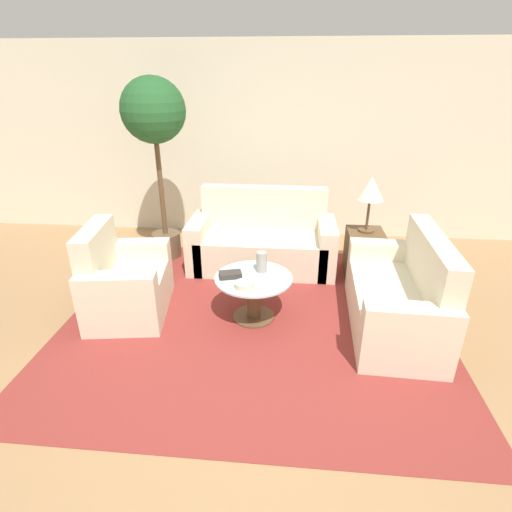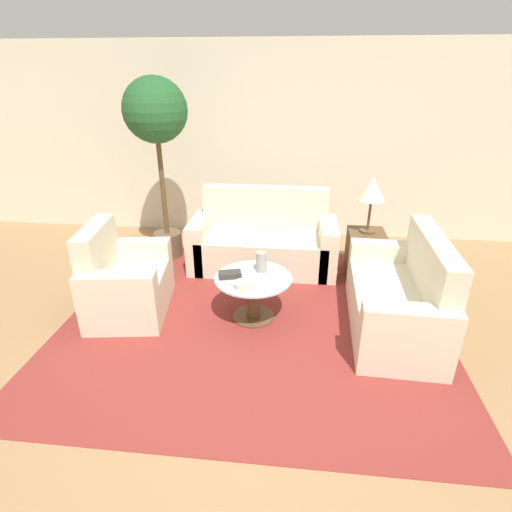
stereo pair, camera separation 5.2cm
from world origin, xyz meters
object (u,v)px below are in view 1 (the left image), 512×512
object	(u,v)px
vase	(262,262)
bowl	(244,285)
potted_plant	(155,125)
armchair	(123,285)
coffee_table	(254,292)
sofa_main	(262,242)
book_stack	(230,275)
table_lamp	(371,190)
loveseat	(401,299)

from	to	relation	value
vase	bowl	distance (m)	0.37
potted_plant	bowl	xyz separation A→B (m)	(1.21, -1.55, -1.18)
armchair	coffee_table	size ratio (longest dim) A/B	1.41
sofa_main	book_stack	bearing A→B (deg)	-99.68
potted_plant	table_lamp	bearing A→B (deg)	-5.98
sofa_main	potted_plant	size ratio (longest dim) A/B	0.80
vase	book_stack	world-z (taller)	vase
loveseat	coffee_table	size ratio (longest dim) A/B	2.01
loveseat	table_lamp	size ratio (longest dim) A/B	2.33
loveseat	book_stack	size ratio (longest dim) A/B	6.43
potted_plant	loveseat	bearing A→B (deg)	-27.46
armchair	bowl	xyz separation A→B (m)	(1.23, -0.21, 0.17)
sofa_main	vase	size ratio (longest dim) A/B	8.63
coffee_table	vase	bearing A→B (deg)	63.17
coffee_table	bowl	distance (m)	0.28
armchair	loveseat	distance (m)	2.67
coffee_table	bowl	xyz separation A→B (m)	(-0.06, -0.21, 0.18)
book_stack	armchair	bearing A→B (deg)	163.31
table_lamp	bowl	bearing A→B (deg)	-134.17
coffee_table	book_stack	bearing A→B (deg)	-174.40
armchair	bowl	size ratio (longest dim) A/B	6.04
loveseat	bowl	xyz separation A→B (m)	(-1.43, -0.18, 0.17)
armchair	table_lamp	bearing A→B (deg)	-74.50
coffee_table	vase	xyz separation A→B (m)	(0.07, 0.13, 0.26)
sofa_main	book_stack	distance (m)	1.25
table_lamp	vase	distance (m)	1.55
armchair	loveseat	xyz separation A→B (m)	(2.67, -0.03, 0.00)
potted_plant	bowl	world-z (taller)	potted_plant
table_lamp	potted_plant	size ratio (longest dim) A/B	0.29
armchair	vase	xyz separation A→B (m)	(1.36, 0.13, 0.25)
loveseat	vase	xyz separation A→B (m)	(-1.31, 0.16, 0.25)
armchair	vase	bearing A→B (deg)	-92.72
sofa_main	table_lamp	distance (m)	1.41
vase	book_stack	distance (m)	0.33
coffee_table	book_stack	distance (m)	0.29
loveseat	potted_plant	bearing A→B (deg)	-115.35
coffee_table	potted_plant	bearing A→B (deg)	133.36
sofa_main	loveseat	size ratio (longest dim) A/B	1.16
sofa_main	armchair	world-z (taller)	sofa_main
armchair	loveseat	world-z (taller)	loveseat
sofa_main	bowl	xyz separation A→B (m)	(-0.05, -1.40, 0.17)
sofa_main	armchair	xyz separation A→B (m)	(-1.29, -1.19, -0.00)
armchair	vase	world-z (taller)	armchair
book_stack	coffee_table	bearing A→B (deg)	-9.85
vase	book_stack	xyz separation A→B (m)	(-0.28, -0.15, -0.07)
coffee_table	armchair	bearing A→B (deg)	179.91
armchair	table_lamp	size ratio (longest dim) A/B	1.64
loveseat	table_lamp	distance (m)	1.34
potted_plant	book_stack	size ratio (longest dim) A/B	9.40
potted_plant	bowl	bearing A→B (deg)	-52.06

